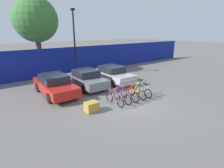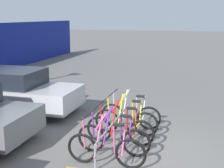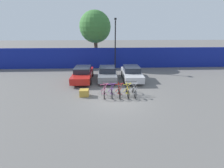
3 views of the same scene
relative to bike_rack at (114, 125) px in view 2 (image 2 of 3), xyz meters
The scene contains 8 objects.
ground_plane 0.88m from the bike_rack, 113.87° to the right, with size 120.00×120.00×0.00m, color #605E5B.
bike_rack is the anchor object (origin of this frame).
bicycle_pink 1.20m from the bike_rack, behind, with size 0.68×1.71×1.05m.
bicycle_purple 0.62m from the bike_rack, 165.98° to the right, with size 0.68×1.71×1.05m.
bicycle_red 0.18m from the bike_rack, 86.65° to the right, with size 0.68×1.71×1.05m.
bicycle_yellow 0.68m from the bike_rack, 12.76° to the right, with size 0.68×1.71×1.05m.
bicycle_silver 1.20m from the bike_rack, ahead, with size 0.68×1.71×1.05m.
car_silver 4.18m from the bike_rack, 66.95° to the left, with size 1.91×4.26×1.40m.
Camera 2 is at (-6.65, -1.23, 3.08)m, focal length 50.00 mm.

